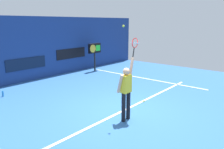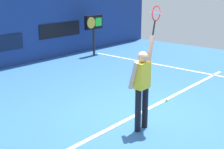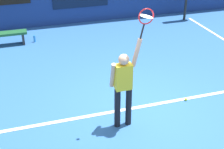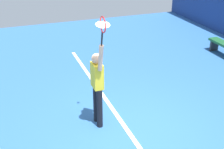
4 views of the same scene
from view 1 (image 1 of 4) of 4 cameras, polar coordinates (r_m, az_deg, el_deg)
The scene contains 12 objects.
ground_plane at distance 8.01m, azimuth 2.93°, elevation -9.17°, with size 18.00×18.00×0.00m, color #2D609E.
back_wall at distance 12.45m, azimuth -21.39°, elevation 5.93°, with size 18.00×0.20×3.34m, color navy.
sponsor_banner_center at distance 12.44m, azimuth -20.84°, elevation 2.57°, with size 2.20×0.03×0.60m, color #0C1933.
sponsor_banner_starboard at distance 14.09m, azimuth -10.25°, elevation 5.26°, with size 2.20×0.03×0.60m, color black.
court_baseline at distance 8.01m, azimuth 2.95°, elevation -9.13°, with size 10.00×0.10×0.01m, color white.
court_sideline at distance 12.58m, azimuth 7.87°, elevation -0.92°, with size 0.10×7.00×0.01m, color white.
tennis_player at distance 6.97m, azimuth 3.58°, elevation -3.80°, with size 0.62×0.31×1.99m.
tennis_racket at distance 7.03m, azimuth 5.78°, elevation 7.68°, with size 0.38×0.27×0.63m.
tennis_ball at distance 6.64m, azimuth 2.93°, elevation 12.14°, with size 0.07×0.07×0.07m, color #CCE033.
scoreboard_clock at distance 14.22m, azimuth -4.44°, elevation 6.34°, with size 0.96×0.20×1.74m.
water_bottle at distance 10.48m, azimuth -25.90°, elevation -4.39°, with size 0.07×0.07×0.24m, color #338CD8.
spare_ball at distance 8.92m, azimuth 8.05°, elevation -6.67°, with size 0.07×0.07×0.07m, color #CCE033.
Camera 1 is at (-5.93, -4.44, 3.04)m, focal length 36.12 mm.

